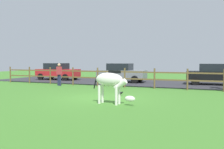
{
  "coord_description": "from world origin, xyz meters",
  "views": [
    {
      "loc": [
        5.3,
        -10.98,
        1.79
      ],
      "look_at": [
        0.17,
        0.94,
        1.1
      ],
      "focal_mm": 39.95,
      "sensor_mm": 36.0,
      "label": 1
    }
  ],
  "objects_px": {
    "parked_car_black": "(215,74)",
    "parked_car_grey": "(121,73)",
    "parked_car_red": "(58,71)",
    "zebra": "(111,82)",
    "visitor_near_fence": "(59,73)",
    "crow_on_grass": "(121,93)"
  },
  "relations": [
    {
      "from": "parked_car_black",
      "to": "parked_car_grey",
      "type": "distance_m",
      "value": 7.27
    },
    {
      "from": "parked_car_red",
      "to": "parked_car_black",
      "type": "height_order",
      "value": "same"
    },
    {
      "from": "zebra",
      "to": "parked_car_grey",
      "type": "height_order",
      "value": "parked_car_grey"
    },
    {
      "from": "zebra",
      "to": "visitor_near_fence",
      "type": "height_order",
      "value": "visitor_near_fence"
    },
    {
      "from": "zebra",
      "to": "parked_car_grey",
      "type": "bearing_deg",
      "value": 108.81
    },
    {
      "from": "zebra",
      "to": "parked_car_red",
      "type": "height_order",
      "value": "parked_car_red"
    },
    {
      "from": "crow_on_grass",
      "to": "visitor_near_fence",
      "type": "relative_size",
      "value": 0.13
    },
    {
      "from": "crow_on_grass",
      "to": "parked_car_grey",
      "type": "xyz_separation_m",
      "value": [
        -2.83,
        7.35,
        0.72
      ]
    },
    {
      "from": "parked_car_red",
      "to": "parked_car_black",
      "type": "bearing_deg",
      "value": 1.37
    },
    {
      "from": "parked_car_red",
      "to": "parked_car_grey",
      "type": "height_order",
      "value": "same"
    },
    {
      "from": "parked_car_black",
      "to": "parked_car_grey",
      "type": "relative_size",
      "value": 1.0
    },
    {
      "from": "zebra",
      "to": "parked_car_grey",
      "type": "relative_size",
      "value": 0.47
    },
    {
      "from": "parked_car_grey",
      "to": "visitor_near_fence",
      "type": "height_order",
      "value": "visitor_near_fence"
    },
    {
      "from": "zebra",
      "to": "parked_car_black",
      "type": "height_order",
      "value": "parked_car_black"
    },
    {
      "from": "parked_car_grey",
      "to": "visitor_near_fence",
      "type": "relative_size",
      "value": 2.49
    },
    {
      "from": "zebra",
      "to": "crow_on_grass",
      "type": "distance_m",
      "value": 2.85
    },
    {
      "from": "crow_on_grass",
      "to": "parked_car_grey",
      "type": "height_order",
      "value": "parked_car_grey"
    },
    {
      "from": "parked_car_grey",
      "to": "crow_on_grass",
      "type": "bearing_deg",
      "value": -68.98
    },
    {
      "from": "crow_on_grass",
      "to": "parked_car_black",
      "type": "xyz_separation_m",
      "value": [
        4.43,
        7.81,
        0.72
      ]
    },
    {
      "from": "crow_on_grass",
      "to": "parked_car_black",
      "type": "bearing_deg",
      "value": 60.44
    },
    {
      "from": "parked_car_red",
      "to": "parked_car_grey",
      "type": "bearing_deg",
      "value": -1.09
    },
    {
      "from": "parked_car_red",
      "to": "crow_on_grass",
      "type": "bearing_deg",
      "value": -38.61
    }
  ]
}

